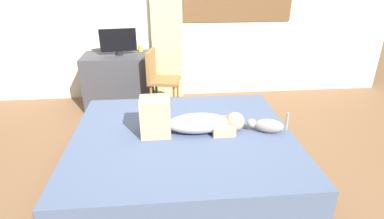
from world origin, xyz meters
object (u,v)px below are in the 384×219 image
cup (140,48)px  chair_by_desk (159,77)px  cat (267,125)px  tv_monitor (118,41)px  bed (183,156)px  desk (119,81)px  person_lying (187,121)px

cup → chair_by_desk: size_ratio=0.09×
cat → chair_by_desk: 1.78m
tv_monitor → chair_by_desk: (0.52, -0.30, -0.41)m
bed → desk: size_ratio=2.25×
bed → cat: (0.76, -0.03, 0.29)m
cup → chair_by_desk: 0.60m
bed → desk: bearing=114.2°
tv_monitor → cup: tv_monitor is taller
tv_monitor → cup: bearing=32.5°
cup → desk: bearing=-151.7°
bed → cup: (-0.47, 1.94, 0.56)m
cat → desk: (-1.55, 1.79, -0.14)m
bed → chair_by_desk: chair_by_desk is taller
person_lying → cup: bearing=105.1°
desk → bed: bearing=-65.8°
person_lying → cat: size_ratio=2.71×
desk → cup: cup is taller
bed → chair_by_desk: size_ratio=2.36×
bed → chair_by_desk: bearing=98.4°
desk → tv_monitor: size_ratio=1.88×
bed → person_lying: bearing=42.9°
person_lying → cat: person_lying is taller
person_lying → cup: size_ratio=11.65×
bed → tv_monitor: (-0.74, 1.76, 0.70)m
cat → tv_monitor: tv_monitor is taller
desk → chair_by_desk: bearing=-27.2°
cup → chair_by_desk: chair_by_desk is taller
bed → cup: cup is taller
bed → cup: size_ratio=25.23×
desk → cat: bearing=-49.2°
cup → cat: bearing=-58.1°
chair_by_desk → desk: bearing=152.8°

